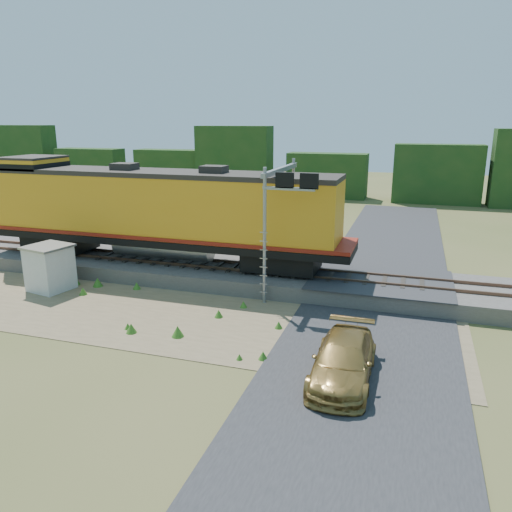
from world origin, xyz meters
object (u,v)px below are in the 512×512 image
(shed, at_px, (50,268))
(locomotive, at_px, (156,210))
(signal_gantry, at_px, (283,196))
(car, at_px, (343,361))

(shed, bearing_deg, locomotive, 58.92)
(shed, height_order, signal_gantry, signal_gantry)
(car, bearing_deg, shed, 162.80)
(locomotive, height_order, signal_gantry, signal_gantry)
(car, bearing_deg, locomotive, 142.17)
(signal_gantry, bearing_deg, shed, -162.26)
(shed, bearing_deg, car, -5.32)
(locomotive, height_order, shed, locomotive)
(signal_gantry, relative_size, car, 1.34)
(locomotive, bearing_deg, shed, -132.51)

